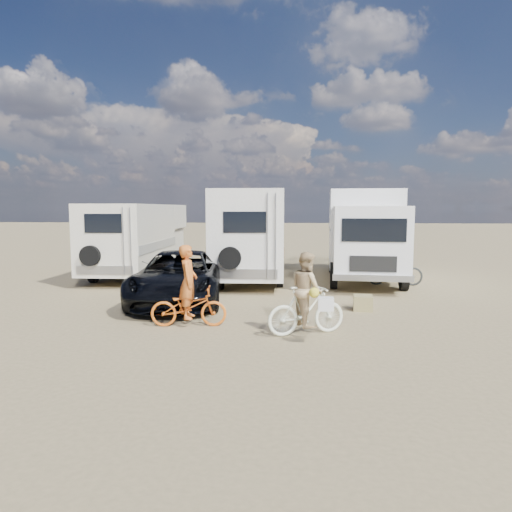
# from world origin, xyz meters

# --- Properties ---
(ground) EXTENTS (140.00, 140.00, 0.00)m
(ground) POSITION_xyz_m (0.00, 0.00, 0.00)
(ground) COLOR #8E7B55
(ground) RESTS_ON ground
(rv_main) EXTENTS (2.48, 7.92, 3.11)m
(rv_main) POSITION_xyz_m (-0.38, 7.40, 1.56)
(rv_main) COLOR silver
(rv_main) RESTS_ON ground
(rv_left) EXTENTS (2.31, 6.94, 2.68)m
(rv_left) POSITION_xyz_m (-4.80, 7.50, 1.34)
(rv_left) COLOR beige
(rv_left) RESTS_ON ground
(box_truck) EXTENTS (2.77, 6.28, 3.18)m
(box_truck) POSITION_xyz_m (3.60, 6.69, 1.59)
(box_truck) COLOR white
(box_truck) RESTS_ON ground
(dark_suv) EXTENTS (2.83, 5.16, 1.37)m
(dark_suv) POSITION_xyz_m (-1.94, 2.54, 0.69)
(dark_suv) COLOR black
(dark_suv) RESTS_ON ground
(bike_man) EXTENTS (1.68, 0.75, 0.86)m
(bike_man) POSITION_xyz_m (-1.09, 0.00, 0.43)
(bike_man) COLOR #CC5B14
(bike_man) RESTS_ON ground
(bike_woman) EXTENTS (1.70, 1.07, 0.99)m
(bike_woman) POSITION_xyz_m (1.43, -0.43, 0.50)
(bike_woman) COLOR silver
(bike_woman) RESTS_ON ground
(rider_man) EXTENTS (0.44, 0.62, 1.59)m
(rider_man) POSITION_xyz_m (-1.09, 0.00, 0.79)
(rider_man) COLOR #C96123
(rider_man) RESTS_ON ground
(rider_woman) EXTENTS (0.81, 0.89, 1.50)m
(rider_woman) POSITION_xyz_m (1.43, -0.43, 0.75)
(rider_woman) COLOR tan
(rider_woman) RESTS_ON ground
(bike_parked) EXTENTS (1.82, 0.70, 0.94)m
(bike_parked) POSITION_xyz_m (4.47, 5.77, 0.47)
(bike_parked) COLOR black
(bike_parked) RESTS_ON ground
(cooler) EXTENTS (0.68, 0.58, 0.46)m
(cooler) POSITION_xyz_m (-2.70, 1.80, 0.23)
(cooler) COLOR #1D5B8E
(cooler) RESTS_ON ground
(crate) EXTENTS (0.51, 0.51, 0.37)m
(crate) POSITION_xyz_m (2.89, 1.90, 0.19)
(crate) COLOR olive
(crate) RESTS_ON ground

